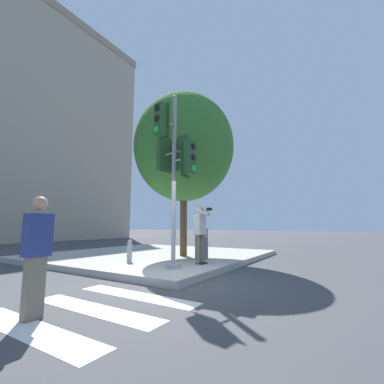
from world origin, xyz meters
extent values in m
plane|color=#424244|center=(0.00, 0.00, 0.00)|extent=(160.00, 160.00, 0.00)
cube|color=#ADA89E|center=(3.50, 3.50, 0.09)|extent=(8.00, 8.00, 0.18)
cube|color=silver|center=(-1.20, -0.08, 0.00)|extent=(0.45, 2.59, 0.01)
cube|color=silver|center=(-2.13, -0.08, 0.00)|extent=(0.45, 2.59, 0.01)
cube|color=silver|center=(-3.06, -0.08, 0.00)|extent=(0.45, 2.59, 0.01)
cylinder|color=#939399|center=(0.77, 0.51, 0.24)|extent=(0.40, 0.40, 0.12)
cylinder|color=#939399|center=(0.77, 0.51, 2.60)|extent=(0.12, 0.12, 4.61)
sphere|color=#939399|center=(0.77, 0.51, 4.95)|extent=(0.13, 0.13, 0.13)
cylinder|color=#939399|center=(0.83, 0.73, 3.32)|extent=(0.13, 0.33, 0.05)
cube|color=#234C23|center=(0.90, 1.00, 3.32)|extent=(0.35, 0.31, 0.90)
cube|color=#234C23|center=(0.86, 0.87, 3.32)|extent=(0.41, 0.13, 1.02)
cylinder|color=black|center=(0.93, 1.13, 3.62)|extent=(0.17, 0.07, 0.17)
cylinder|color=black|center=(0.93, 1.13, 3.32)|extent=(0.17, 0.07, 0.17)
cylinder|color=green|center=(0.93, 1.13, 3.02)|extent=(0.17, 0.07, 0.17)
cylinder|color=#939399|center=(0.77, 0.29, 3.08)|extent=(0.05, 0.33, 0.05)
cube|color=#234C23|center=(0.77, 0.01, 3.08)|extent=(0.30, 0.24, 0.90)
cube|color=#234C23|center=(0.77, 0.14, 3.08)|extent=(0.42, 0.03, 1.02)
cylinder|color=black|center=(0.77, -0.13, 3.38)|extent=(0.17, 0.03, 0.17)
cylinder|color=black|center=(0.77, -0.13, 3.08)|extent=(0.17, 0.03, 0.17)
cylinder|color=green|center=(0.77, -0.13, 2.78)|extent=(0.17, 0.03, 0.17)
cylinder|color=#939399|center=(0.56, 0.56, 4.12)|extent=(0.33, 0.12, 0.05)
cube|color=#234C23|center=(0.28, 0.62, 4.12)|extent=(0.30, 0.34, 0.90)
cube|color=#234C23|center=(0.41, 0.59, 4.12)|extent=(0.11, 0.42, 1.02)
cylinder|color=black|center=(0.15, 0.65, 4.42)|extent=(0.07, 0.17, 0.17)
cylinder|color=black|center=(0.15, 0.65, 4.12)|extent=(0.07, 0.17, 0.17)
cylinder|color=green|center=(0.15, 0.65, 3.82)|extent=(0.07, 0.17, 0.17)
cylinder|color=#939399|center=(0.99, 0.51, 3.40)|extent=(0.33, 0.06, 0.05)
cube|color=#234C23|center=(1.28, 0.50, 3.40)|extent=(0.25, 0.31, 0.90)
cube|color=#234C23|center=(1.14, 0.50, 3.40)|extent=(0.04, 0.42, 1.02)
cylinder|color=black|center=(1.41, 0.49, 3.70)|extent=(0.03, 0.17, 0.17)
cylinder|color=black|center=(1.41, 0.49, 3.40)|extent=(0.03, 0.17, 0.17)
cylinder|color=green|center=(1.41, 0.49, 3.10)|extent=(0.03, 0.17, 0.17)
cube|color=black|center=(1.74, 0.25, 0.20)|extent=(0.09, 0.24, 0.05)
cube|color=black|center=(1.94, 0.25, 0.20)|extent=(0.09, 0.24, 0.05)
cylinder|color=#6B6051|center=(1.74, 0.31, 0.60)|extent=(0.11, 0.11, 0.85)
cylinder|color=#6B6051|center=(1.94, 0.31, 0.60)|extent=(0.11, 0.11, 0.85)
cube|color=beige|center=(1.84, 0.31, 1.32)|extent=(0.40, 0.22, 0.60)
sphere|color=tan|center=(1.84, 0.31, 1.80)|extent=(0.22, 0.22, 0.22)
cube|color=black|center=(1.84, 0.00, 1.78)|extent=(0.12, 0.10, 0.09)
cylinder|color=black|center=(1.84, -0.07, 1.78)|extent=(0.06, 0.08, 0.06)
cylinder|color=beige|center=(1.70, 0.17, 1.70)|extent=(0.23, 0.35, 0.23)
cylinder|color=beige|center=(1.97, 0.17, 1.70)|extent=(0.23, 0.35, 0.23)
cube|color=#B7B2A8|center=(2.12, 0.33, 1.07)|extent=(0.10, 0.20, 0.26)
cube|color=#6B6051|center=(-2.88, 0.25, 0.42)|extent=(0.24, 0.16, 0.85)
cube|color=navy|center=(-2.88, 0.25, 1.15)|extent=(0.34, 0.20, 0.60)
sphere|color=tan|center=(-2.88, 0.25, 1.60)|extent=(0.20, 0.20, 0.20)
cylinder|color=brown|center=(3.32, 1.87, 1.60)|extent=(0.27, 0.27, 2.84)
ellipsoid|color=#38752D|center=(3.32, 1.87, 4.38)|extent=(3.90, 3.90, 4.30)
cylinder|color=#99999E|center=(1.03, 2.37, 0.46)|extent=(0.16, 0.16, 0.56)
sphere|color=#99999E|center=(1.03, 2.37, 0.79)|extent=(0.15, 0.15, 0.15)
cylinder|color=#99999E|center=(1.03, 2.26, 0.52)|extent=(0.07, 0.06, 0.07)
cylinder|color=#5B5B60|center=(2.84, 0.82, 0.66)|extent=(0.45, 0.45, 0.97)
cylinder|color=black|center=(2.84, 0.82, 1.17)|extent=(0.47, 0.47, 0.04)
cube|color=tan|center=(7.70, 23.95, 10.52)|extent=(17.98, 11.58, 21.04)
cube|color=gray|center=(7.70, 23.95, 21.44)|extent=(18.18, 11.78, 0.80)
camera|label=1|loc=(-4.88, -3.55, 1.27)|focal=24.00mm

